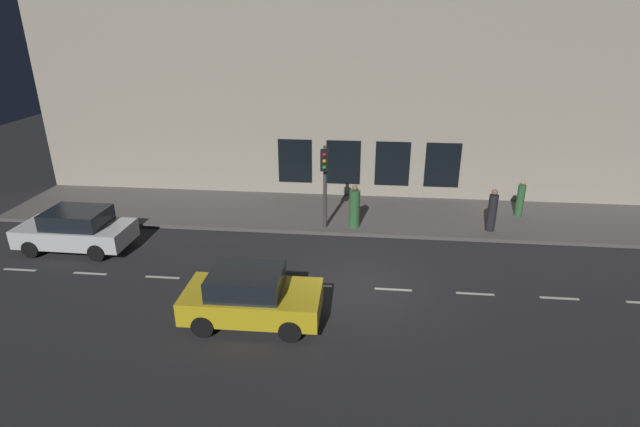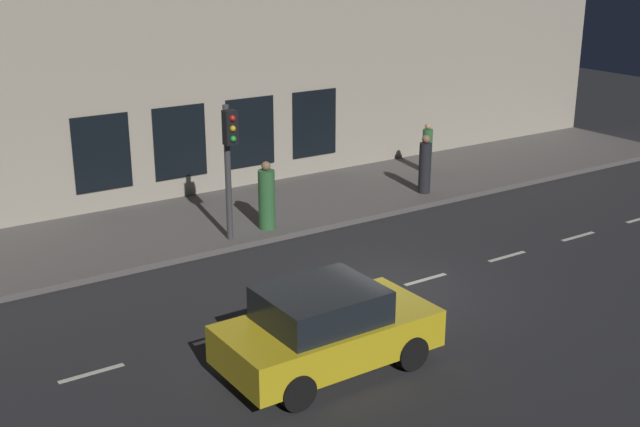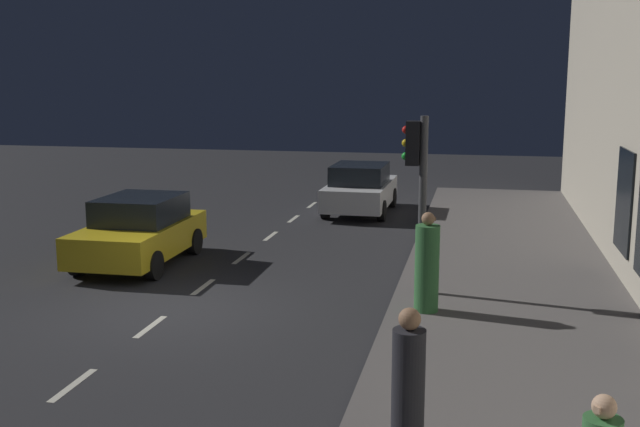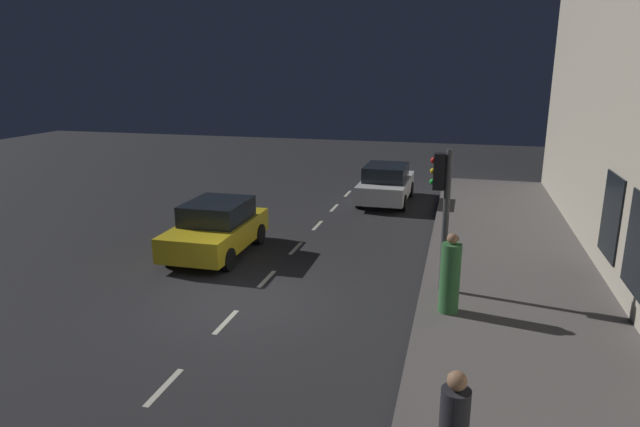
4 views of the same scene
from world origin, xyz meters
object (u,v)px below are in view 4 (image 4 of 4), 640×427
object	(u,v)px
traffic_light	(442,197)
parked_car_1	(216,228)
pedestrian_0	(450,276)
parked_car_2	(386,183)

from	to	relation	value
traffic_light	parked_car_1	bearing A→B (deg)	166.93
traffic_light	pedestrian_0	world-z (taller)	traffic_light
traffic_light	parked_car_1	xyz separation A→B (m)	(-6.52, 1.51, -1.67)
traffic_light	parked_car_2	world-z (taller)	traffic_light
parked_car_2	pedestrian_0	xyz separation A→B (m)	(2.85, -10.39, 0.19)
parked_car_2	traffic_light	bearing A→B (deg)	-73.94
parked_car_1	pedestrian_0	bearing A→B (deg)	157.78
pedestrian_0	parked_car_1	bearing A→B (deg)	-121.25
pedestrian_0	parked_car_2	bearing A→B (deg)	-174.27
parked_car_2	pedestrian_0	size ratio (longest dim) A/B	2.29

